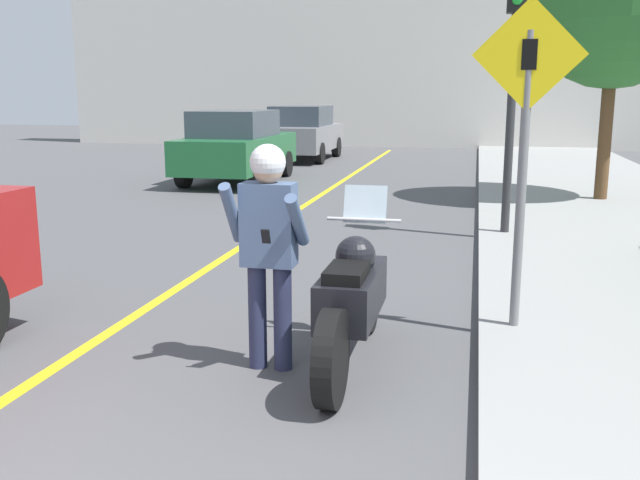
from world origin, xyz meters
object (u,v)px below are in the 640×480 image
at_px(street_tree, 616,1).
at_px(parked_car_green, 237,146).
at_px(crossing_sign, 525,134).
at_px(person_biker, 269,234).
at_px(parked_car_grey, 302,133).
at_px(traffic_light, 515,43).
at_px(motorcycle, 352,299).

distance_m(street_tree, parked_car_green, 8.57).
bearing_deg(crossing_sign, person_biker, -148.86).
distance_m(crossing_sign, street_tree, 8.57).
bearing_deg(parked_car_grey, parked_car_green, -91.64).
bearing_deg(street_tree, traffic_light, -116.48).
height_order(motorcycle, parked_car_grey, parked_car_grey).
height_order(motorcycle, crossing_sign, crossing_sign).
relative_size(person_biker, traffic_light, 0.45).
bearing_deg(crossing_sign, parked_car_grey, 109.95).
bearing_deg(parked_car_green, parked_car_grey, 88.36).
xyz_separation_m(motorcycle, parked_car_grey, (-4.47, 16.71, 0.34)).
relative_size(crossing_sign, traffic_light, 0.72).
xyz_separation_m(traffic_light, street_tree, (1.89, 3.79, 0.95)).
height_order(motorcycle, person_biker, person_biker).
height_order(motorcycle, parked_car_green, parked_car_green).
bearing_deg(traffic_light, crossing_sign, -90.91).
distance_m(person_biker, crossing_sign, 2.29).
bearing_deg(person_biker, street_tree, 67.53).
distance_m(crossing_sign, traffic_light, 4.44).
bearing_deg(parked_car_grey, crossing_sign, -70.05).
relative_size(street_tree, parked_car_green, 1.23).
bearing_deg(street_tree, motorcycle, -109.75).
relative_size(crossing_sign, parked_car_grey, 0.65).
xyz_separation_m(person_biker, traffic_light, (1.93, 5.45, 1.69)).
distance_m(crossing_sign, parked_car_grey, 16.86).
bearing_deg(parked_car_green, person_biker, -69.97).
bearing_deg(parked_car_green, traffic_light, -43.34).
xyz_separation_m(motorcycle, parked_car_green, (-4.64, 10.85, 0.34)).
xyz_separation_m(person_biker, parked_car_green, (-4.05, 11.10, -0.20)).
height_order(crossing_sign, street_tree, street_tree).
relative_size(crossing_sign, street_tree, 0.53).
height_order(motorcycle, street_tree, street_tree).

